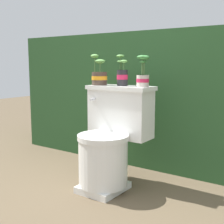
# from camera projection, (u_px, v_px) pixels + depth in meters

# --- Properties ---
(ground_plane) EXTENTS (12.00, 12.00, 0.00)m
(ground_plane) POSITION_uv_depth(u_px,v_px,m) (115.00, 191.00, 2.29)
(ground_plane) COLOR brown
(hedge_backdrop) EXTENTS (3.13, 0.87, 1.21)m
(hedge_backdrop) POSITION_uv_depth(u_px,v_px,m) (174.00, 98.00, 3.01)
(hedge_backdrop) COLOR #234723
(hedge_backdrop) RESTS_ON ground
(toilet) EXTENTS (0.51, 0.52, 0.76)m
(toilet) POSITION_uv_depth(u_px,v_px,m) (111.00, 140.00, 2.33)
(toilet) COLOR white
(toilet) RESTS_ON ground
(potted_plant_left) EXTENTS (0.13, 0.12, 0.24)m
(potted_plant_left) POSITION_uv_depth(u_px,v_px,m) (99.00, 75.00, 2.45)
(potted_plant_left) COLOR #47382D
(potted_plant_left) RESTS_ON toilet
(potted_plant_midleft) EXTENTS (0.10, 0.08, 0.24)m
(potted_plant_midleft) POSITION_uv_depth(u_px,v_px,m) (122.00, 74.00, 2.37)
(potted_plant_midleft) COLOR #262628
(potted_plant_midleft) RESTS_ON toilet
(potted_plant_middle) EXTENTS (0.10, 0.10, 0.23)m
(potted_plant_middle) POSITION_uv_depth(u_px,v_px,m) (143.00, 75.00, 2.23)
(potted_plant_middle) COLOR beige
(potted_plant_middle) RESTS_ON toilet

